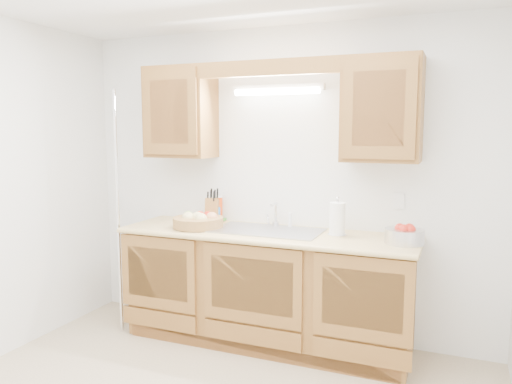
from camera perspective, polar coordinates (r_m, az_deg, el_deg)
The scene contains 17 objects.
room at distance 2.75m, azimuth -7.72°, elevation -1.98°, with size 3.52×3.50×2.50m.
base_cabinets at distance 4.00m, azimuth 1.24°, elevation -10.96°, with size 2.20×0.60×0.86m, color brown.
countertop at distance 3.87m, azimuth 1.18°, elevation -4.82°, with size 2.30×0.63×0.04m, color #E6C678.
upper_cabinet_left at distance 4.29m, azimuth -8.58°, elevation 8.97°, with size 0.55×0.33×0.75m, color brown.
upper_cabinet_right at distance 3.72m, azimuth 14.24°, elevation 9.12°, with size 0.55×0.33×0.75m, color brown.
valance at distance 3.82m, azimuth 1.26°, elevation 14.02°, with size 2.20×0.05×0.12m, color brown.
fluorescent_fixture at distance 4.02m, azimuth 2.43°, elevation 11.63°, with size 0.76×0.08×0.08m.
sink at distance 3.90m, azimuth 1.29°, elevation -5.51°, with size 0.84×0.46×0.36m.
wire_shelf_pole at distance 4.22m, azimuth -15.49°, elevation -2.43°, with size 0.03×0.03×2.00m, color silver.
outlet_plate at distance 3.90m, azimuth 16.00°, elevation -0.99°, with size 0.08×0.01×0.12m, color white.
fruit_basket at distance 4.04m, azimuth -6.61°, elevation -3.27°, with size 0.41×0.41×0.13m.
knife_block at distance 4.19m, azimuth -5.05°, elevation -2.13°, with size 0.15×0.20×0.31m.
orange_canister at distance 4.29m, azimuth -4.33°, elevation -1.90°, with size 0.08×0.08×0.22m.
soap_bottle at distance 4.21m, azimuth -4.93°, elevation -2.22°, with size 0.09×0.09×0.20m, color blue.
sponge at distance 4.31m, azimuth -4.32°, elevation -3.20°, with size 0.13×0.09×0.03m.
paper_towel at distance 3.75m, azimuth 9.28°, elevation -3.10°, with size 0.14×0.14×0.29m.
apple_bowl at distance 3.60m, azimuth 16.61°, elevation -4.73°, with size 0.34×0.34×0.14m.
Camera 1 is at (1.36, -2.35, 1.68)m, focal length 35.00 mm.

